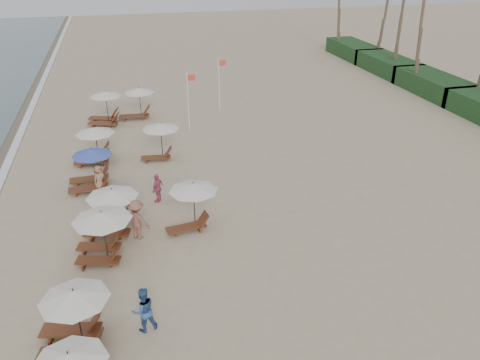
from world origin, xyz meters
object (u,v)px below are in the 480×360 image
object	(u,v)px
lounger_station_6	(103,109)
inland_station_0	(191,201)
lounger_station_2	(100,233)
lounger_station_4	(89,170)
beachgoer_far_b	(99,179)
flag_pole_near	(189,98)
inland_station_1	(159,136)
beachgoer_far_a	(158,188)
inland_station_2	(136,102)
lounger_station_1	(71,321)
lounger_station_3	(109,211)
beachgoer_mid_a	(144,310)
lounger_station_5	(93,145)
beachgoer_mid_b	(137,220)

from	to	relation	value
lounger_station_6	inland_station_0	distance (m)	15.80
lounger_station_2	lounger_station_4	xyz separation A→B (m)	(-0.59, 6.59, -0.20)
lounger_station_2	lounger_station_6	world-z (taller)	lounger_station_6
beachgoer_far_b	flag_pole_near	world-z (taller)	flag_pole_near
inland_station_1	beachgoer_far_a	xyz separation A→B (m)	(-0.64, -5.25, -0.72)
inland_station_1	inland_station_2	world-z (taller)	same
lounger_station_2	beachgoer_far_b	xyz separation A→B (m)	(-0.11, 6.07, -0.49)
inland_station_2	lounger_station_1	bearing A→B (deg)	-98.71
lounger_station_1	inland_station_2	xyz separation A→B (m)	(3.39, 22.11, 0.16)
beachgoer_far_a	lounger_station_3	bearing A→B (deg)	-11.77
lounger_station_6	beachgoer_far_a	size ratio (longest dim) A/B	1.76
lounger_station_1	lounger_station_6	xyz separation A→B (m)	(1.03, 21.44, 0.02)
inland_station_0	beachgoer_mid_a	distance (m)	6.42
lounger_station_6	flag_pole_near	xyz separation A→B (m)	(5.74, -2.77, 1.16)
inland_station_0	lounger_station_5	bearing A→B (deg)	116.69
inland_station_0	inland_station_1	world-z (taller)	same
inland_station_1	beachgoer_far_a	size ratio (longest dim) A/B	1.67
inland_station_2	flag_pole_near	xyz separation A→B (m)	(3.38, -3.44, 1.01)
lounger_station_2	lounger_station_5	distance (m)	10.12
lounger_station_3	lounger_station_4	distance (m)	4.66
lounger_station_4	lounger_station_6	world-z (taller)	lounger_station_6
inland_station_0	beachgoer_mid_b	xyz separation A→B (m)	(-2.41, -0.19, -0.51)
lounger_station_2	lounger_station_6	xyz separation A→B (m)	(0.16, 16.62, -0.10)
lounger_station_4	beachgoer_far_a	xyz separation A→B (m)	(3.32, -2.39, -0.27)
lounger_station_1	flag_pole_near	size ratio (longest dim) A/B	0.64
lounger_station_5	inland_station_1	bearing A→B (deg)	-9.68
inland_station_0	beachgoer_far_a	distance (m)	3.24
lounger_station_5	beachgoer_mid_b	distance (m)	9.23
lounger_station_2	beachgoer_mid_a	distance (m)	4.79
lounger_station_2	inland_station_2	xyz separation A→B (m)	(2.52, 17.29, 0.04)
inland_station_1	beachgoer_far_a	bearing A→B (deg)	-96.99
beachgoer_mid_a	beachgoer_far_a	size ratio (longest dim) A/B	1.11
lounger_station_3	flag_pole_near	distance (m)	13.12
inland_station_0	beachgoer_far_a	world-z (taller)	inland_station_0
lounger_station_4	inland_station_2	size ratio (longest dim) A/B	0.88
inland_station_0	flag_pole_near	distance (m)	12.74
lounger_station_3	beachgoer_mid_b	xyz separation A→B (m)	(1.19, -0.93, -0.11)
inland_station_0	lounger_station_4	bearing A→B (deg)	130.55
beachgoer_mid_a	beachgoer_mid_b	world-z (taller)	beachgoer_mid_b
flag_pole_near	beachgoer_mid_b	bearing A→B (deg)	-108.88
lounger_station_2	beachgoer_far_a	size ratio (longest dim) A/B	1.70
inland_station_0	beachgoer_mid_a	xyz separation A→B (m)	(-2.56, -5.85, -0.61)
lounger_station_1	lounger_station_4	size ratio (longest dim) A/B	1.02
lounger_station_5	inland_station_0	bearing A→B (deg)	-63.31
lounger_station_4	beachgoer_mid_b	world-z (taller)	lounger_station_4
lounger_station_4	beachgoer_far_a	world-z (taller)	lounger_station_4
beachgoer_mid_b	inland_station_2	bearing A→B (deg)	-54.05
inland_station_1	lounger_station_4	bearing A→B (deg)	-144.19
lounger_station_6	flag_pole_near	world-z (taller)	flag_pole_near
lounger_station_3	lounger_station_4	size ratio (longest dim) A/B	1.06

